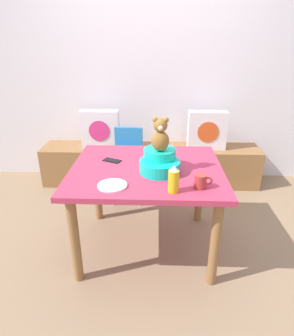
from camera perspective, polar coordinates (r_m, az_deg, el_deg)
The scene contains 13 objects.
ground_plane at distance 2.62m, azimuth -0.08°, elevation -14.87°, with size 8.00×8.00×0.00m, color #8C7256.
back_wall at distance 3.57m, azimuth 0.87°, elevation 18.46°, with size 4.40×0.10×2.60m, color silver.
window_bench at distance 3.57m, azimuth 0.67°, elevation 0.69°, with size 2.60×0.44×0.46m, color olive.
pillow_floral_left at distance 3.47m, azimuth -9.18°, elevation 7.54°, with size 0.44×0.15×0.44m.
pillow_floral_right at distance 3.45m, azimuth 11.75°, elevation 7.27°, with size 0.44×0.15×0.44m.
dining_table at distance 2.27m, azimuth -0.09°, elevation -2.29°, with size 1.16×0.99×0.74m.
highchair at distance 3.08m, azimuth -3.93°, elevation 2.54°, with size 0.34×0.47×0.79m.
infant_seat_teal at distance 2.14m, azimuth 2.53°, elevation 1.17°, with size 0.30×0.33×0.16m.
teddy_bear at distance 2.07m, azimuth 2.64°, elevation 6.44°, with size 0.13×0.12×0.25m.
ketchup_bottle at distance 1.84m, azimuth 5.27°, elevation -2.29°, with size 0.07×0.07×0.18m.
coffee_mug at distance 1.94m, azimuth 10.55°, elevation -2.60°, with size 0.12×0.08×0.09m.
dinner_plate_near at distance 1.96m, azimuth -6.83°, elevation -3.43°, with size 0.20×0.20×0.01m, color white.
cell_phone at distance 2.36m, azimuth -6.90°, elevation 1.48°, with size 0.07×0.14×0.01m, color black.
Camera 1 is at (0.08, -2.04, 1.64)m, focal length 30.95 mm.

